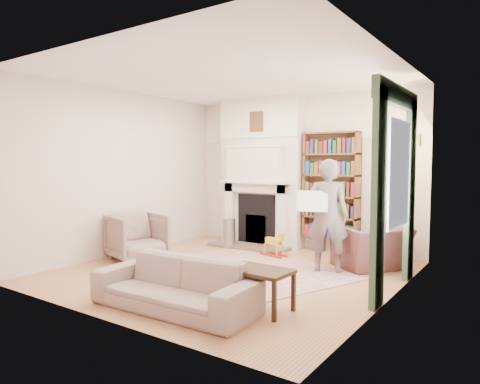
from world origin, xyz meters
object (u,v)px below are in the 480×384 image
Objects in this scene: man_reading at (328,216)px; armchair_reading at (371,247)px; rocking_horse at (274,244)px; sofa at (174,285)px; armchair_left at (137,237)px; coffee_table at (258,289)px; bookcase at (331,186)px; paraffin_heater at (229,233)px.

armchair_reading is at bearing -147.09° from man_reading.
sofa is at bearing -68.37° from rocking_horse.
man_reading is 3.42× the size of rocking_horse.
armchair_left reaches higher than coffee_table.
sofa is (2.14, -1.39, -0.10)m from armchair_left.
man_reading is at bearing -69.21° from bookcase.
bookcase is at bearing -28.16° from armchair_left.
armchair_left reaches higher than paraffin_heater.
paraffin_heater is at bearing 113.92° from sofa.
paraffin_heater is (-2.21, 0.61, -0.54)m from man_reading.
sofa is at bearing 15.22° from armchair_reading.
rocking_horse is (-1.14, 0.43, -0.61)m from man_reading.
sofa is at bearing -106.08° from armchair_left.
armchair_reading is 3.24m from sofa.
paraffin_heater is (-2.24, 2.53, 0.05)m from coffee_table.
man_reading is at bearing -7.49° from rocking_horse.
rocking_horse is at bearing -126.27° from bookcase.
rocking_horse is at bearing 118.25° from coffee_table.
rocking_horse is (-1.59, -0.17, -0.10)m from armchair_reading.
armchair_left is at bearing 164.57° from coffee_table.
paraffin_heater reaches higher than coffee_table.
armchair_left is 1.18× the size of coffee_table.
armchair_left is (-3.30, -1.64, 0.06)m from armchair_reading.
man_reading is at bearing -53.09° from armchair_left.
paraffin_heater reaches higher than sofa.
coffee_table is at bearing -50.20° from rocking_horse.
bookcase is 1.46m from armchair_reading.
armchair_reading is 1.61m from rocking_horse.
paraffin_heater is (-1.71, -0.70, -0.90)m from bookcase.
rocking_horse is at bearing -47.61° from armchair_reading.
bookcase reaches higher than armchair_reading.
armchair_reading is 0.52× the size of sofa.
armchair_left is 0.51× the size of man_reading.
armchair_reading is 1.38× the size of coffee_table.
paraffin_heater is 1.08m from rocking_horse.
coffee_table is 3.38m from paraffin_heater.
armchair_left is at bearing -0.27° from man_reading.
man_reading is 1.37m from rocking_horse.
armchair_left is at bearing -27.32° from armchair_reading.
bookcase is 1.45m from man_reading.
paraffin_heater is at bearing -157.70° from bookcase.
bookcase is at bearing 101.00° from coffee_table.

